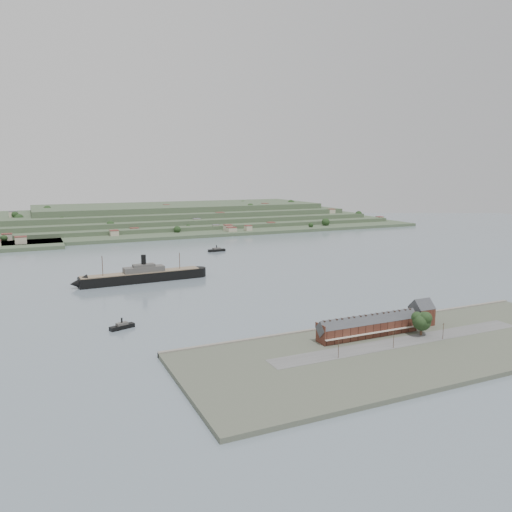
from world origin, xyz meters
name	(u,v)px	position (x,y,z in m)	size (l,w,h in m)	color
ground	(249,275)	(0.00, 0.00, 0.00)	(1400.00, 1400.00, 0.00)	slate
near_shore	(410,347)	(0.00, -186.75, 1.01)	(220.00, 80.00, 2.60)	#4C5142
terrace_row	(368,326)	(-10.00, -168.02, 6.84)	(55.60, 9.80, 11.07)	#482319
gabled_building	(421,313)	(27.50, -164.00, 8.19)	(10.40, 10.18, 14.09)	#482319
far_peninsula	(162,218)	(27.91, 393.10, 11.88)	(760.00, 309.00, 30.00)	#32452E
steamship	(138,276)	(-86.54, 9.58, 4.54)	(102.50, 16.54, 24.58)	black
tugboat	(122,326)	(-117.38, -100.12, 1.47)	(13.84, 7.82, 6.04)	black
ferry_east	(217,250)	(17.30, 123.37, 1.63)	(18.12, 5.38, 6.76)	black
fig_tree	(423,321)	(14.72, -178.62, 9.61)	(11.17, 9.67, 12.46)	#452F20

